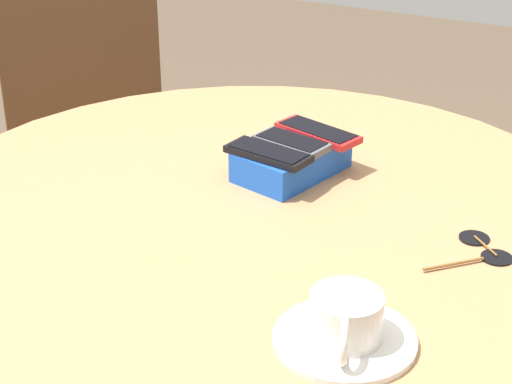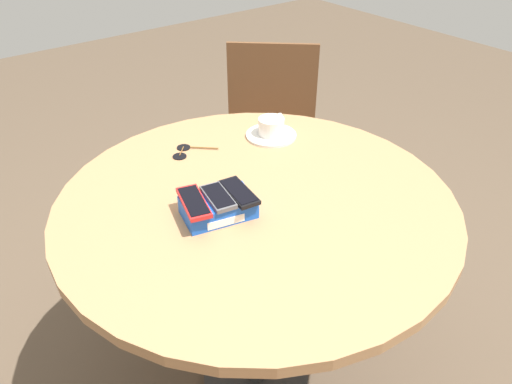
% 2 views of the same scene
% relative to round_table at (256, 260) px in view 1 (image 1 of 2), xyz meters
% --- Properties ---
extents(round_table, '(1.06, 1.06, 0.76)m').
position_rel_round_table_xyz_m(round_table, '(0.00, 0.00, 0.00)').
color(round_table, '#2D2D2D').
rests_on(round_table, ground_plane).
extents(phone_box, '(0.20, 0.15, 0.05)m').
position_rel_round_table_xyz_m(phone_box, '(-0.12, 0.00, 0.12)').
color(phone_box, blue).
rests_on(phone_box, round_table).
extents(phone_red, '(0.09, 0.15, 0.01)m').
position_rel_round_table_xyz_m(phone_red, '(-0.18, 0.02, 0.15)').
color(phone_red, red).
rests_on(phone_red, phone_box).
extents(phone_gray, '(0.08, 0.13, 0.01)m').
position_rel_round_table_xyz_m(phone_gray, '(-0.12, -0.00, 0.15)').
color(phone_gray, '#515156').
rests_on(phone_gray, phone_box).
extents(phone_black, '(0.07, 0.14, 0.01)m').
position_rel_round_table_xyz_m(phone_black, '(-0.07, -0.01, 0.15)').
color(phone_black, black).
rests_on(phone_black, phone_box).
extents(saucer, '(0.16, 0.16, 0.01)m').
position_rel_round_table_xyz_m(saucer, '(0.25, 0.25, 0.10)').
color(saucer, silver).
rests_on(saucer, round_table).
extents(coffee_cup, '(0.11, 0.08, 0.05)m').
position_rel_round_table_xyz_m(coffee_cup, '(0.26, 0.25, 0.13)').
color(coffee_cup, silver).
rests_on(coffee_cup, saucer).
extents(sunglasses, '(0.14, 0.10, 0.01)m').
position_rel_round_table_xyz_m(sunglasses, '(-0.02, 0.33, 0.10)').
color(sunglasses, black).
rests_on(sunglasses, round_table).
extents(chair_far_side, '(0.62, 0.62, 0.85)m').
position_rel_round_table_xyz_m(chair_far_side, '(-0.60, -0.77, -0.22)').
color(chair_far_side, brown).
rests_on(chair_far_side, ground_plane).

